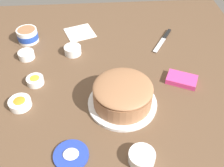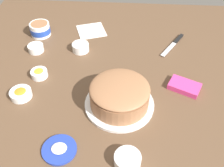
{
  "view_description": "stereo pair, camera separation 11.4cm",
  "coord_description": "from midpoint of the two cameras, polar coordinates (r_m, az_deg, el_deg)",
  "views": [
    {
      "loc": [
        0.04,
        0.87,
        0.83
      ],
      "look_at": [
        -0.02,
        0.05,
        0.04
      ],
      "focal_mm": 42.1,
      "sensor_mm": 36.0,
      "label": 1
    },
    {
      "loc": [
        -0.07,
        0.87,
        0.83
      ],
      "look_at": [
        -0.02,
        0.05,
        0.04
      ],
      "focal_mm": 42.1,
      "sensor_mm": 36.0,
      "label": 2
    }
  ],
  "objects": [
    {
      "name": "spreading_knife",
      "position": [
        1.48,
        15.6,
        8.37
      ],
      "size": [
        0.14,
        0.21,
        0.01
      ],
      "color": "silver",
      "rests_on": "ground_plane"
    },
    {
      "name": "frosting_tub",
      "position": [
        1.52,
        -13.26,
        11.35
      ],
      "size": [
        0.11,
        0.11,
        0.07
      ],
      "color": "white",
      "rests_on": "ground_plane"
    },
    {
      "name": "frosting_tub_lid",
      "position": [
        0.97,
        -8.02,
        -14.17
      ],
      "size": [
        0.13,
        0.13,
        0.02
      ],
      "color": "#233DAD",
      "rests_on": "ground_plane"
    },
    {
      "name": "sprinkle_bowl_yellow",
      "position": [
        1.24,
        -13.05,
        2.06
      ],
      "size": [
        0.08,
        0.08,
        0.04
      ],
      "color": "white",
      "rests_on": "ground_plane"
    },
    {
      "name": "sprinkle_bowl_blue",
      "position": [
        1.37,
        -4.47,
        7.81
      ],
      "size": [
        0.09,
        0.09,
        0.04
      ],
      "color": "white",
      "rests_on": "ground_plane"
    },
    {
      "name": "sprinkle_bowl_orange",
      "position": [
        1.17,
        -16.61,
        -2.25
      ],
      "size": [
        0.09,
        0.09,
        0.03
      ],
      "color": "white",
      "rests_on": "ground_plane"
    },
    {
      "name": "candy_box_lower",
      "position": [
        1.22,
        18.08,
        -0.72
      ],
      "size": [
        0.16,
        0.13,
        0.02
      ],
      "primitive_type": "cube",
      "rotation": [
        0.0,
        0.0,
        -0.44
      ],
      "color": "#E53D8E",
      "rests_on": "ground_plane"
    },
    {
      "name": "sprinkle_bowl_rainbow",
      "position": [
        1.41,
        -14.01,
        7.41
      ],
      "size": [
        0.08,
        0.08,
        0.04
      ],
      "color": "white",
      "rests_on": "ground_plane"
    },
    {
      "name": "paper_napkin",
      "position": [
        1.53,
        -2.37,
        11.36
      ],
      "size": [
        0.19,
        0.19,
        0.01
      ],
      "primitive_type": "cube",
      "rotation": [
        0.0,
        0.0,
        0.34
      ],
      "color": "white",
      "rests_on": "ground_plane"
    },
    {
      "name": "ground_plane",
      "position": [
        1.2,
        1.93,
        0.35
      ],
      "size": [
        1.54,
        1.54,
        0.0
      ],
      "primitive_type": "plane",
      "color": "brown"
    },
    {
      "name": "sprinkle_bowl_pink",
      "position": [
        0.93,
        7.05,
        -16.31
      ],
      "size": [
        0.09,
        0.09,
        0.04
      ],
      "color": "white",
      "rests_on": "ground_plane"
    },
    {
      "name": "frosted_cake",
      "position": [
        1.06,
        4.73,
        -2.92
      ],
      "size": [
        0.29,
        0.29,
        0.12
      ],
      "color": "white",
      "rests_on": "ground_plane"
    }
  ]
}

